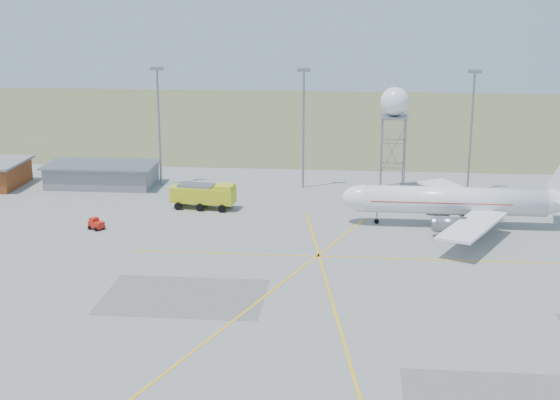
# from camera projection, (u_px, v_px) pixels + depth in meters

# --- Properties ---
(ground) EXTENTS (400.00, 400.00, 0.00)m
(ground) POSITION_uv_depth(u_px,v_px,m) (366.00, 367.00, 70.55)
(ground) COLOR #9B9B95
(ground) RESTS_ON ground
(grass_strip) EXTENTS (400.00, 120.00, 0.03)m
(grass_strip) POSITION_uv_depth(u_px,v_px,m) (359.00, 120.00, 205.16)
(grass_strip) COLOR #4A5C32
(grass_strip) RESTS_ON ground
(building_grey) EXTENTS (19.00, 10.00, 3.90)m
(building_grey) POSITION_uv_depth(u_px,v_px,m) (102.00, 175.00, 135.61)
(building_grey) COLOR gray
(building_grey) RESTS_ON ground
(mast_a) EXTENTS (2.20, 0.50, 20.50)m
(mast_a) POSITION_uv_depth(u_px,v_px,m) (159.00, 116.00, 134.01)
(mast_a) COLOR gray
(mast_a) RESTS_ON ground
(mast_b) EXTENTS (2.20, 0.50, 20.50)m
(mast_b) POSITION_uv_depth(u_px,v_px,m) (304.00, 118.00, 131.77)
(mast_b) COLOR gray
(mast_b) RESTS_ON ground
(mast_c) EXTENTS (2.20, 0.50, 20.50)m
(mast_c) POSITION_uv_depth(u_px,v_px,m) (472.00, 121.00, 129.26)
(mast_c) COLOR gray
(mast_c) RESTS_ON ground
(airliner_main) EXTENTS (35.24, 34.31, 12.00)m
(airliner_main) POSITION_uv_depth(u_px,v_px,m) (458.00, 201.00, 111.88)
(airliner_main) COLOR white
(airliner_main) RESTS_ON ground
(radar_tower) EXTENTS (4.83, 4.83, 17.49)m
(radar_tower) POSITION_uv_depth(u_px,v_px,m) (394.00, 133.00, 131.35)
(radar_tower) COLOR gray
(radar_tower) RESTS_ON ground
(fire_truck) EXTENTS (10.23, 4.91, 3.96)m
(fire_truck) POSITION_uv_depth(u_px,v_px,m) (205.00, 197.00, 121.46)
(fire_truck) COLOR gold
(fire_truck) RESTS_ON ground
(baggage_tug) EXTENTS (2.53, 2.45, 1.64)m
(baggage_tug) POSITION_uv_depth(u_px,v_px,m) (96.00, 225.00, 111.11)
(baggage_tug) COLOR red
(baggage_tug) RESTS_ON ground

